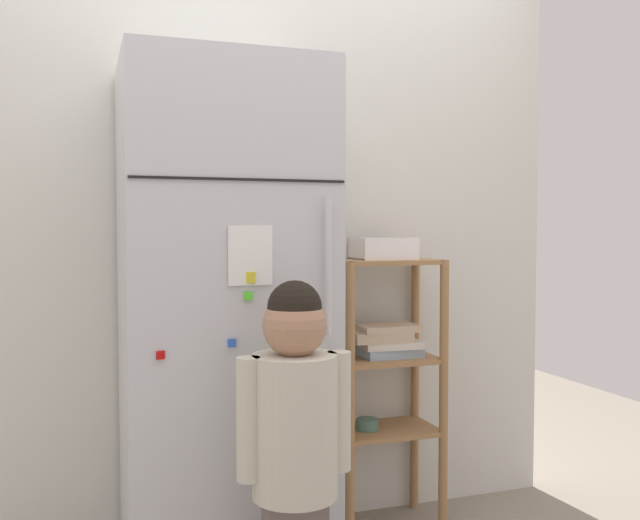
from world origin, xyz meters
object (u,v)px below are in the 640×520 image
(refrigerator, at_px, (224,321))
(fruit_bin, at_px, (386,249))
(pantry_shelf_unit, at_px, (385,363))
(child_standing, at_px, (295,425))

(refrigerator, distance_m, fruit_bin, 0.75)
(refrigerator, relative_size, pantry_shelf_unit, 1.63)
(pantry_shelf_unit, bearing_deg, refrigerator, -167.71)
(pantry_shelf_unit, bearing_deg, child_standing, -131.72)
(refrigerator, bearing_deg, fruit_bin, 13.61)
(child_standing, distance_m, pantry_shelf_unit, 0.86)
(refrigerator, height_order, child_standing, refrigerator)
(child_standing, height_order, pantry_shelf_unit, pantry_shelf_unit)
(child_standing, xyz_separation_m, pantry_shelf_unit, (0.57, 0.64, 0.02))
(child_standing, bearing_deg, refrigerator, 102.41)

